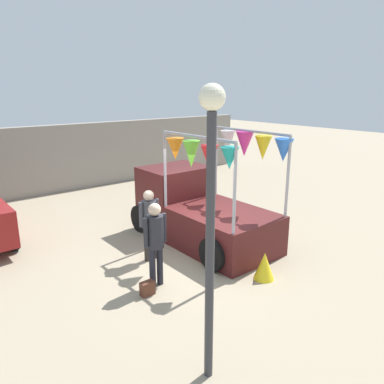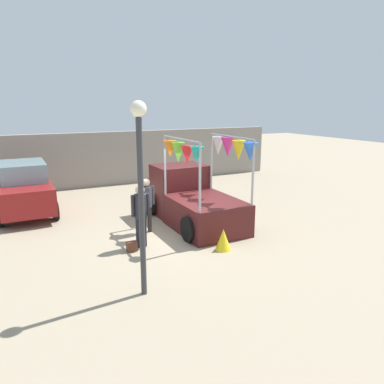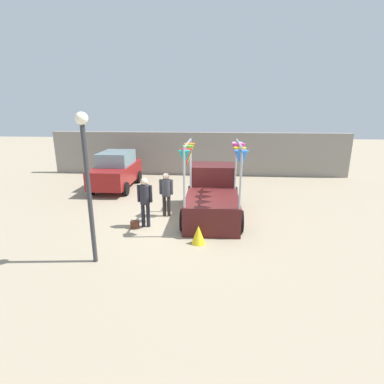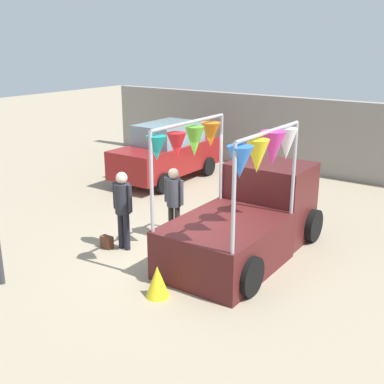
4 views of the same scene
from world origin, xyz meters
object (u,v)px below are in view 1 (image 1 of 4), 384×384
(person_customer, at_px, (155,237))
(folded_kite_bundle_sunflower, at_px, (264,266))
(street_lamp, at_px, (211,200))
(vendor_truck, at_px, (197,206))
(person_vendor, at_px, (149,218))
(handbag, at_px, (147,288))

(person_customer, relative_size, folded_kite_bundle_sunflower, 2.96)
(person_customer, bearing_deg, street_lamp, -108.09)
(vendor_truck, relative_size, person_customer, 2.30)
(person_vendor, distance_m, street_lamp, 4.22)
(vendor_truck, xyz_separation_m, handbag, (-2.68, -1.68, -0.74))
(person_vendor, bearing_deg, vendor_truck, 12.12)
(vendor_truck, bearing_deg, folded_kite_bundle_sunflower, -98.39)
(person_vendor, relative_size, handbag, 6.10)
(vendor_truck, height_order, handbag, vendor_truck)
(person_customer, xyz_separation_m, folded_kite_bundle_sunflower, (1.93, -1.23, -0.78))
(person_vendor, height_order, folded_kite_bundle_sunflower, person_vendor)
(vendor_truck, distance_m, person_vendor, 1.81)
(person_customer, bearing_deg, vendor_truck, 32.41)
(street_lamp, bearing_deg, handbag, 78.37)
(person_customer, distance_m, person_vendor, 1.24)
(vendor_truck, xyz_separation_m, person_vendor, (-1.76, -0.38, 0.15))
(vendor_truck, relative_size, folded_kite_bundle_sunflower, 6.82)
(person_customer, relative_size, person_vendor, 1.04)
(vendor_truck, relative_size, person_vendor, 2.39)
(vendor_truck, bearing_deg, person_vendor, -167.88)
(vendor_truck, bearing_deg, person_customer, -147.59)
(street_lamp, bearing_deg, person_vendor, 69.02)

